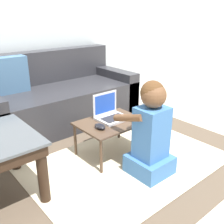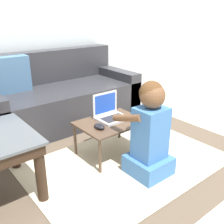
% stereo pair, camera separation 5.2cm
% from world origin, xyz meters
% --- Properties ---
extents(ground_plane, '(16.00, 16.00, 0.00)m').
position_xyz_m(ground_plane, '(0.00, 0.00, 0.00)').
color(ground_plane, beige).
extents(wall_back, '(9.00, 0.06, 2.50)m').
position_xyz_m(wall_back, '(0.00, 1.60, 1.25)').
color(wall_back, silver).
rests_on(wall_back, ground_plane).
extents(area_rug, '(2.21, 1.49, 0.01)m').
position_xyz_m(area_rug, '(-0.10, -0.01, 0.00)').
color(area_rug, brown).
rests_on(area_rug, ground_plane).
extents(couch, '(1.68, 0.81, 0.77)m').
position_xyz_m(couch, '(-0.09, 1.16, 0.27)').
color(couch, '#2D2D33').
rests_on(couch, ground_plane).
extents(laptop_desk, '(0.55, 0.41, 0.31)m').
position_xyz_m(laptop_desk, '(-0.10, 0.20, 0.28)').
color(laptop_desk, '#4C3828').
rests_on(laptop_desk, ground_plane).
extents(laptop, '(0.26, 0.21, 0.22)m').
position_xyz_m(laptop, '(-0.06, 0.25, 0.35)').
color(laptop, silver).
rests_on(laptop, laptop_desk).
extents(computer_mouse, '(0.07, 0.11, 0.04)m').
position_xyz_m(computer_mouse, '(-0.26, 0.15, 0.33)').
color(computer_mouse, black).
rests_on(computer_mouse, laptop_desk).
extents(person_seated, '(0.30, 0.43, 0.74)m').
position_xyz_m(person_seated, '(-0.07, -0.21, 0.35)').
color(person_seated, '#3D70B2').
rests_on(person_seated, ground_plane).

